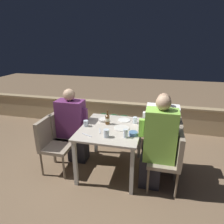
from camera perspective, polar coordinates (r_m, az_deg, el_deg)
ground_plane at (r=3.36m, az=-0.32°, el=-16.03°), size 16.00×16.00×0.00m
parapet_wall at (r=4.72m, az=4.73°, el=-0.80°), size 9.00×0.18×0.59m
dining_table at (r=3.02m, az=-0.34°, el=-6.04°), size 0.89×1.02×0.74m
planter_hedge at (r=4.00m, az=0.29°, el=-4.29°), size 0.75×0.47×0.58m
chair_left_near at (r=3.23m, az=-17.05°, el=-7.79°), size 0.43×0.42×0.86m
chair_left_far at (r=3.50m, az=-13.83°, el=-5.26°), size 0.43×0.42×0.86m
person_purple_stripe at (r=3.37m, az=-11.03°, el=-3.98°), size 0.50×0.26×1.26m
chair_right_near at (r=2.84m, az=16.56°, el=-11.90°), size 0.43×0.42×0.86m
person_green_blouse at (r=2.75m, az=12.84°, el=-8.83°), size 0.49×0.26×1.34m
chair_right_far at (r=3.20m, az=16.53°, el=-8.05°), size 0.43×0.42×0.86m
person_white_polo at (r=3.14m, az=13.17°, el=-6.00°), size 0.52×0.26×1.26m
beer_bottle at (r=3.07m, az=-1.29°, el=-2.00°), size 0.07×0.07×0.22m
plate_0 at (r=3.24m, az=3.49°, el=-2.32°), size 0.20×0.20×0.01m
plate_1 at (r=2.96m, az=2.75°, el=-4.62°), size 0.23×0.23×0.01m
bowl_0 at (r=2.76m, az=6.07°, el=-6.09°), size 0.12×0.12×0.05m
bowl_1 at (r=3.21m, az=-2.45°, el=-2.19°), size 0.16×0.16×0.04m
glass_cup_0 at (r=3.14m, az=6.60°, el=-2.34°), size 0.07×0.07×0.10m
glass_cup_1 at (r=2.68m, az=-1.64°, el=-6.11°), size 0.08×0.08×0.11m
glass_cup_2 at (r=3.04m, az=-7.45°, el=-3.24°), size 0.07×0.07×0.09m
glass_cup_3 at (r=2.68m, az=3.88°, el=-6.12°), size 0.06×0.06×0.12m
fork_0 at (r=2.88m, az=-3.48°, el=-5.36°), size 0.07×0.17×0.01m
fork_1 at (r=2.78m, az=-7.24°, el=-6.51°), size 0.16×0.09×0.01m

